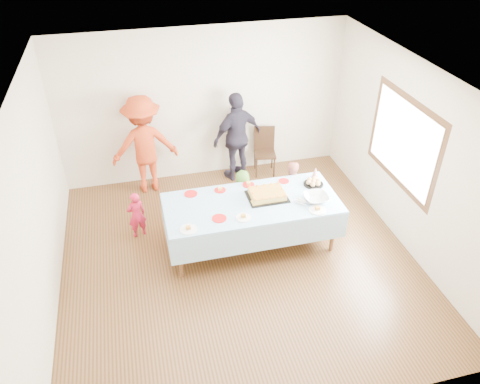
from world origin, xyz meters
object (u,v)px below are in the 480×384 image
at_px(dining_chair, 264,148).
at_px(adult_left, 144,145).
at_px(birthday_cake, 267,194).
at_px(party_table, 252,205).

xyz_separation_m(dining_chair, adult_left, (-2.15, -0.07, 0.38)).
distance_m(birthday_cake, dining_chair, 2.04).
distance_m(birthday_cake, adult_left, 2.46).
height_order(dining_chair, adult_left, adult_left).
bearing_deg(party_table, adult_left, 125.09).
bearing_deg(adult_left, party_table, 120.38).
bearing_deg(adult_left, birthday_cake, 126.03).
distance_m(party_table, dining_chair, 2.17).
height_order(birthday_cake, adult_left, adult_left).
relative_size(dining_chair, adult_left, 0.50).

